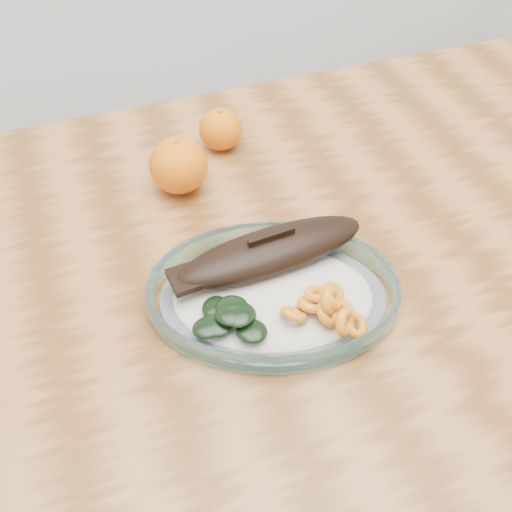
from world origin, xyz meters
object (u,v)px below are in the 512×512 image
at_px(dining_table, 293,299).
at_px(orange_left, 179,165).
at_px(plated_meal, 273,289).
at_px(orange_right, 221,129).

height_order(dining_table, orange_left, orange_left).
relative_size(dining_table, plated_meal, 1.78).
bearing_deg(dining_table, orange_right, 95.67).
bearing_deg(plated_meal, dining_table, 68.10).
xyz_separation_m(plated_meal, orange_right, (0.03, 0.32, 0.01)).
xyz_separation_m(dining_table, orange_left, (-0.11, 0.17, 0.14)).
distance_m(dining_table, orange_right, 0.28).
distance_m(dining_table, orange_left, 0.25).
height_order(dining_table, plated_meal, plated_meal).
relative_size(plated_meal, orange_right, 10.31).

